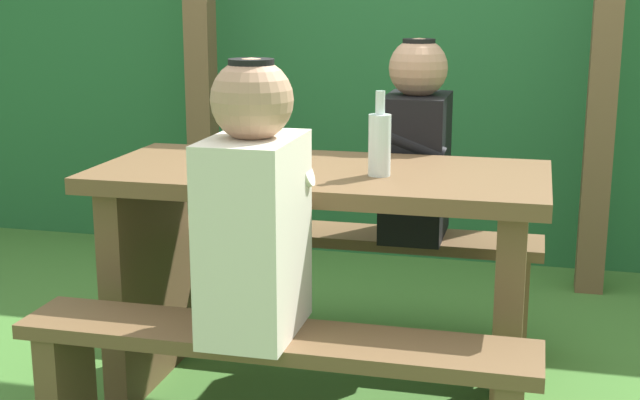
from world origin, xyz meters
The scene contains 12 objects.
ground_plane centered at (0.00, 0.00, 0.00)m, with size 12.00×12.00×0.00m, color #40722E.
hedge_backdrop centered at (0.00, 1.99, 0.89)m, with size 6.40×0.69×1.79m, color #256233.
pergola_post_left centered at (-0.91, 1.34, 1.12)m, with size 0.12×0.12×2.23m, color brown.
pergola_post_right centered at (0.91, 1.34, 1.12)m, with size 0.12×0.12×2.23m, color brown.
picnic_table centered at (0.00, 0.00, 0.52)m, with size 1.40×0.64×0.77m.
bench_near centered at (0.00, -0.52, 0.31)m, with size 1.40×0.24×0.43m.
bench_far centered at (0.00, 0.52, 0.31)m, with size 1.40×0.24×0.43m.
person_white_shirt centered at (-0.05, -0.52, 0.76)m, with size 0.25×0.35×0.72m.
person_black_coat centered at (0.23, 0.52, 0.76)m, with size 0.25×0.35×0.72m.
drinking_glass centered at (-0.15, 0.02, 0.82)m, with size 0.08×0.08×0.10m, color silver.
bottle_left centered at (0.20, -0.06, 0.87)m, with size 0.07×0.07×0.25m.
cell_phone centered at (-0.18, -0.06, 0.78)m, with size 0.07×0.14×0.01m, color black.
Camera 1 is at (0.65, -2.61, 1.31)m, focal length 49.48 mm.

